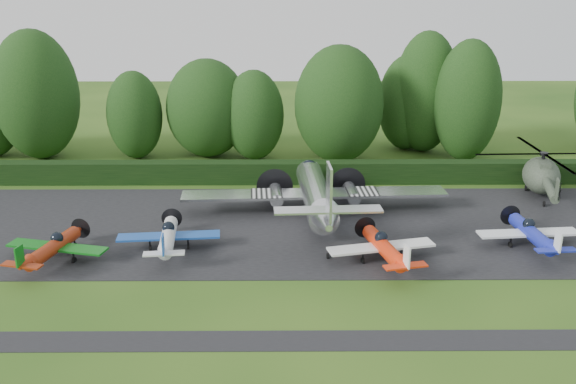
{
  "coord_description": "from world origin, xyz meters",
  "views": [
    {
      "loc": [
        -0.43,
        -35.37,
        18.34
      ],
      "look_at": [
        -0.1,
        10.98,
        2.5
      ],
      "focal_mm": 40.0,
      "sensor_mm": 36.0,
      "label": 1
    }
  ],
  "objects_px": {
    "light_plane_red": "(53,247)",
    "light_plane_white": "(168,236)",
    "light_plane_blue": "(532,233)",
    "light_plane_orange": "(384,247)",
    "transport_plane": "(316,195)",
    "helicopter": "(542,173)"
  },
  "relations": [
    {
      "from": "light_plane_white",
      "to": "helicopter",
      "type": "bearing_deg",
      "value": 26.59
    },
    {
      "from": "transport_plane",
      "to": "light_plane_blue",
      "type": "distance_m",
      "value": 16.05
    },
    {
      "from": "light_plane_red",
      "to": "light_plane_blue",
      "type": "height_order",
      "value": "light_plane_blue"
    },
    {
      "from": "light_plane_red",
      "to": "helicopter",
      "type": "distance_m",
      "value": 40.04
    },
    {
      "from": "light_plane_white",
      "to": "helicopter",
      "type": "relative_size",
      "value": 0.54
    },
    {
      "from": "transport_plane",
      "to": "light_plane_red",
      "type": "xyz_separation_m",
      "value": [
        -17.89,
        -8.28,
        -0.79
      ]
    },
    {
      "from": "light_plane_orange",
      "to": "helicopter",
      "type": "relative_size",
      "value": 0.55
    },
    {
      "from": "transport_plane",
      "to": "light_plane_white",
      "type": "relative_size",
      "value": 2.85
    },
    {
      "from": "transport_plane",
      "to": "light_plane_orange",
      "type": "xyz_separation_m",
      "value": [
        4.12,
        -8.54,
        -0.73
      ]
    },
    {
      "from": "transport_plane",
      "to": "light_plane_red",
      "type": "distance_m",
      "value": 19.73
    },
    {
      "from": "light_plane_orange",
      "to": "light_plane_blue",
      "type": "distance_m",
      "value": 10.95
    },
    {
      "from": "light_plane_white",
      "to": "helicopter",
      "type": "height_order",
      "value": "helicopter"
    },
    {
      "from": "light_plane_red",
      "to": "light_plane_white",
      "type": "xyz_separation_m",
      "value": [
        7.36,
        1.76,
        0.02
      ]
    },
    {
      "from": "transport_plane",
      "to": "light_plane_orange",
      "type": "height_order",
      "value": "transport_plane"
    },
    {
      "from": "light_plane_blue",
      "to": "helicopter",
      "type": "bearing_deg",
      "value": 71.22
    },
    {
      "from": "light_plane_red",
      "to": "light_plane_blue",
      "type": "relative_size",
      "value": 0.97
    },
    {
      "from": "helicopter",
      "to": "light_plane_white",
      "type": "bearing_deg",
      "value": -172.21
    },
    {
      "from": "light_plane_orange",
      "to": "light_plane_red",
      "type": "bearing_deg",
      "value": -167.57
    },
    {
      "from": "light_plane_red",
      "to": "light_plane_white",
      "type": "height_order",
      "value": "light_plane_white"
    },
    {
      "from": "transport_plane",
      "to": "light_plane_blue",
      "type": "height_order",
      "value": "transport_plane"
    },
    {
      "from": "light_plane_blue",
      "to": "helicopter",
      "type": "relative_size",
      "value": 0.55
    },
    {
      "from": "light_plane_orange",
      "to": "light_plane_blue",
      "type": "relative_size",
      "value": 1.02
    }
  ]
}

